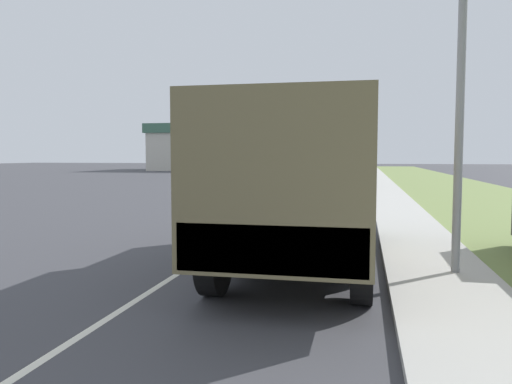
# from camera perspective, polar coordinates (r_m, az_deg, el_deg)

# --- Properties ---
(ground_plane) EXTENTS (180.00, 180.00, 0.00)m
(ground_plane) POSITION_cam_1_polar(r_m,az_deg,el_deg) (38.13, 7.36, 1.01)
(ground_plane) COLOR #424247
(lane_centre_stripe) EXTENTS (0.12, 120.00, 0.00)m
(lane_centre_stripe) POSITION_cam_1_polar(r_m,az_deg,el_deg) (38.13, 7.36, 1.01)
(lane_centre_stripe) COLOR silver
(lane_centre_stripe) RESTS_ON ground
(sidewalk_right) EXTENTS (1.80, 120.00, 0.12)m
(sidewalk_right) POSITION_cam_1_polar(r_m,az_deg,el_deg) (38.01, 14.13, 1.00)
(sidewalk_right) COLOR beige
(sidewalk_right) RESTS_ON ground
(grass_strip_right) EXTENTS (7.00, 120.00, 0.02)m
(grass_strip_right) POSITION_cam_1_polar(r_m,az_deg,el_deg) (38.42, 20.70, 0.81)
(grass_strip_right) COLOR olive
(grass_strip_right) RESTS_ON ground
(military_truck) EXTENTS (2.46, 7.33, 2.94)m
(military_truck) POSITION_cam_1_polar(r_m,az_deg,el_deg) (9.35, 5.52, 1.51)
(military_truck) COLOR #606647
(military_truck) RESTS_ON ground
(car_nearest_ahead) EXTENTS (1.93, 3.98, 1.41)m
(car_nearest_ahead) POSITION_cam_1_polar(r_m,az_deg,el_deg) (20.53, 7.34, 0.10)
(car_nearest_ahead) COLOR silver
(car_nearest_ahead) RESTS_ON ground
(car_second_ahead) EXTENTS (1.83, 4.57, 1.45)m
(car_second_ahead) POSITION_cam_1_polar(r_m,az_deg,el_deg) (32.31, 9.55, 1.59)
(car_second_ahead) COLOR black
(car_second_ahead) RESTS_ON ground
(car_third_ahead) EXTENTS (1.87, 4.07, 1.64)m
(car_third_ahead) POSITION_cam_1_polar(r_m,az_deg,el_deg) (45.53, 10.31, 2.42)
(car_third_ahead) COLOR #336B3D
(car_third_ahead) RESTS_ON ground
(car_fourth_ahead) EXTENTS (1.72, 4.10, 1.68)m
(car_fourth_ahead) POSITION_cam_1_polar(r_m,az_deg,el_deg) (59.65, 7.38, 2.87)
(car_fourth_ahead) COLOR navy
(car_fourth_ahead) RESTS_ON ground
(lamp_post) EXTENTS (1.69, 0.24, 6.21)m
(lamp_post) POSITION_cam_1_polar(r_m,az_deg,el_deg) (9.16, 20.99, 15.08)
(lamp_post) COLOR gray
(lamp_post) RESTS_ON sidewalk_right
(building_distant) EXTENTS (18.09, 13.93, 6.43)m
(building_distant) POSITION_cam_1_polar(r_m,az_deg,el_deg) (72.76, -4.02, 5.10)
(building_distant) COLOR beige
(building_distant) RESTS_ON ground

